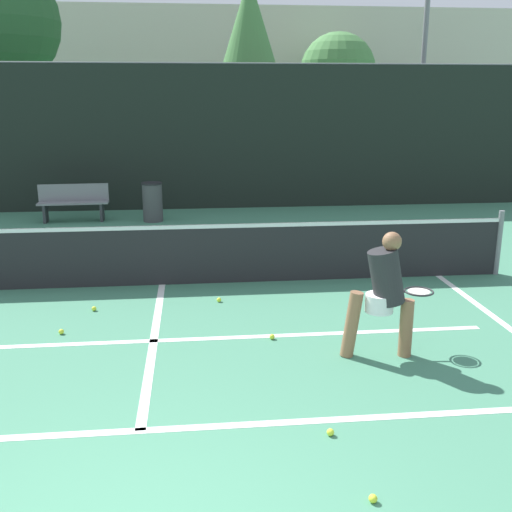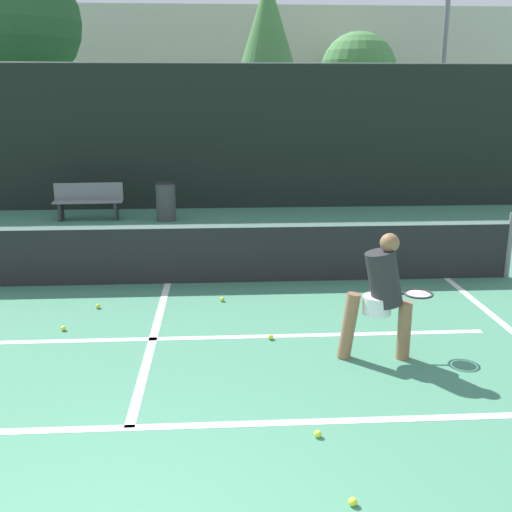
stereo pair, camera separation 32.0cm
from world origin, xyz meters
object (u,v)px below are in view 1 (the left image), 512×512
at_px(player_practicing, 384,291).
at_px(courtside_bench, 74,201).
at_px(trash_bin, 153,202).
at_px(parked_car, 318,172).

relative_size(player_practicing, courtside_bench, 0.90).
distance_m(trash_bin, parked_car, 6.53).
bearing_deg(trash_bin, parked_car, 42.15).
distance_m(player_practicing, parked_car, 12.35).
bearing_deg(courtside_bench, player_practicing, -61.21).
xyz_separation_m(player_practicing, parked_car, (1.80, 12.22, -0.23)).
xyz_separation_m(courtside_bench, parked_car, (6.68, 4.17, 0.08)).
height_order(courtside_bench, parked_car, parked_car).
bearing_deg(trash_bin, courtside_bench, 173.31).
xyz_separation_m(player_practicing, courtside_bench, (-4.88, 8.05, -0.31)).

